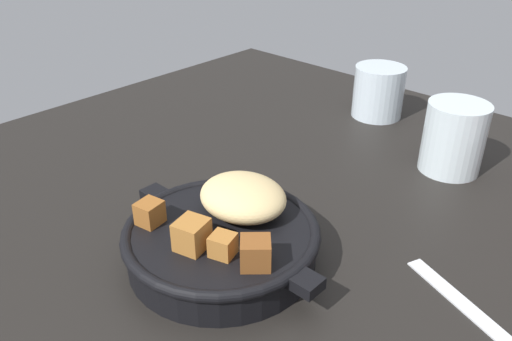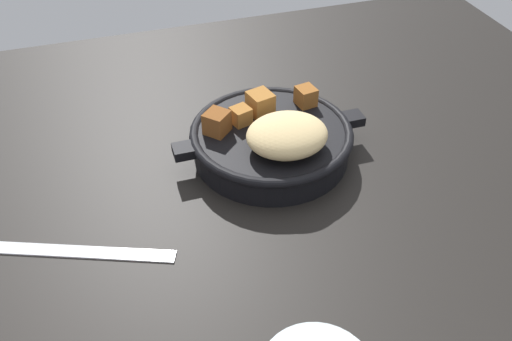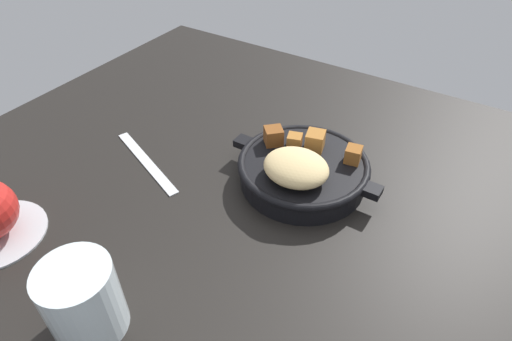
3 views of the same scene
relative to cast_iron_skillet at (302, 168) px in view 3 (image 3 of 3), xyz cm
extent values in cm
cube|color=black|center=(3.10, 9.05, -4.01)|extent=(107.65, 97.10, 2.40)
cylinder|color=black|center=(0.04, -0.40, -0.92)|extent=(19.14, 19.14, 3.77)
torus|color=black|center=(0.04, -0.40, 0.66)|extent=(19.96, 19.96, 1.20)
cube|color=black|center=(10.82, -0.40, 0.40)|extent=(2.64, 2.40, 1.20)
cube|color=black|center=(-10.74, -0.40, 0.40)|extent=(2.64, 2.40, 1.20)
ellipsoid|color=#DBBC7F|center=(-0.54, 3.36, 2.79)|extent=(9.51, 8.30, 3.66)
cube|color=#A86B2D|center=(0.20, -4.27, 2.43)|extent=(3.37, 3.51, 2.93)
cube|color=brown|center=(6.34, -2.12, 2.33)|extent=(3.76, 3.75, 2.73)
cube|color=#935623|center=(-5.99, -4.51, 2.17)|extent=(2.62, 2.75, 2.41)
cube|color=#A86B2D|center=(3.38, -3.05, 2.03)|extent=(2.74, 2.69, 2.13)
cube|color=silver|center=(23.77, 8.67, -2.63)|extent=(18.59, 8.58, 0.36)
cylinder|color=silver|center=(8.54, 33.66, 1.91)|extent=(7.96, 7.96, 9.44)
camera|label=1|loc=(31.46, -29.03, 31.37)|focal=36.48mm
camera|label=2|loc=(18.27, 50.76, 40.37)|focal=38.82mm
camera|label=3|loc=(-20.43, 45.63, 41.15)|focal=30.01mm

